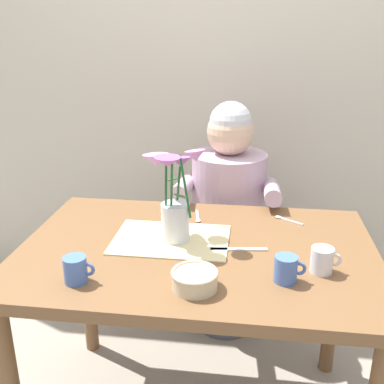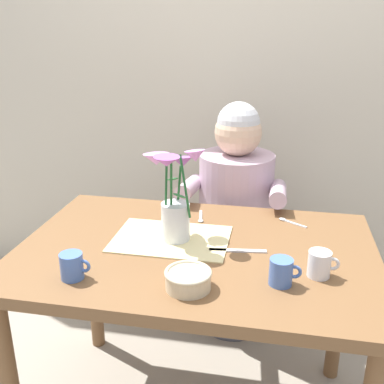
{
  "view_description": "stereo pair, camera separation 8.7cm",
  "coord_description": "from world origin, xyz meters",
  "px_view_note": "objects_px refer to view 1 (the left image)",
  "views": [
    {
      "loc": [
        0.16,
        -1.37,
        1.45
      ],
      "look_at": [
        -0.02,
        0.05,
        0.92
      ],
      "focal_mm": 42.67,
      "sensor_mm": 36.0,
      "label": 1
    },
    {
      "loc": [
        0.25,
        -1.35,
        1.45
      ],
      "look_at": [
        -0.02,
        0.05,
        0.92
      ],
      "focal_mm": 42.67,
      "sensor_mm": 36.0,
      "label": 2
    }
  ],
  "objects_px": {
    "tea_cup": "(286,269)",
    "seated_person": "(228,223)",
    "flower_vase": "(174,197)",
    "dinner_knife": "(239,250)",
    "ceramic_mug": "(76,270)",
    "coffee_cup": "(322,260)",
    "ceramic_bowl": "(195,279)"
  },
  "relations": [
    {
      "from": "ceramic_bowl",
      "to": "tea_cup",
      "type": "relative_size",
      "value": 1.46
    },
    {
      "from": "ceramic_bowl",
      "to": "ceramic_mug",
      "type": "bearing_deg",
      "value": -178.07
    },
    {
      "from": "seated_person",
      "to": "tea_cup",
      "type": "distance_m",
      "value": 0.85
    },
    {
      "from": "ceramic_bowl",
      "to": "tea_cup",
      "type": "height_order",
      "value": "tea_cup"
    },
    {
      "from": "dinner_knife",
      "to": "ceramic_mug",
      "type": "relative_size",
      "value": 2.04
    },
    {
      "from": "dinner_knife",
      "to": "ceramic_mug",
      "type": "distance_m",
      "value": 0.53
    },
    {
      "from": "seated_person",
      "to": "ceramic_bowl",
      "type": "height_order",
      "value": "seated_person"
    },
    {
      "from": "tea_cup",
      "to": "seated_person",
      "type": "bearing_deg",
      "value": 104.87
    },
    {
      "from": "ceramic_bowl",
      "to": "flower_vase",
      "type": "bearing_deg",
      "value": 110.08
    },
    {
      "from": "seated_person",
      "to": "dinner_knife",
      "type": "bearing_deg",
      "value": -81.68
    },
    {
      "from": "ceramic_bowl",
      "to": "tea_cup",
      "type": "distance_m",
      "value": 0.27
    },
    {
      "from": "ceramic_bowl",
      "to": "seated_person",
      "type": "bearing_deg",
      "value": 86.85
    },
    {
      "from": "ceramic_bowl",
      "to": "coffee_cup",
      "type": "bearing_deg",
      "value": 20.86
    },
    {
      "from": "ceramic_bowl",
      "to": "ceramic_mug",
      "type": "xyz_separation_m",
      "value": [
        -0.35,
        -0.01,
        0.01
      ]
    },
    {
      "from": "seated_person",
      "to": "coffee_cup",
      "type": "distance_m",
      "value": 0.82
    },
    {
      "from": "dinner_knife",
      "to": "coffee_cup",
      "type": "xyz_separation_m",
      "value": [
        0.25,
        -0.11,
        0.04
      ]
    },
    {
      "from": "coffee_cup",
      "to": "seated_person",
      "type": "bearing_deg",
      "value": 113.92
    },
    {
      "from": "ceramic_mug",
      "to": "tea_cup",
      "type": "xyz_separation_m",
      "value": [
        0.6,
        0.08,
        0.0
      ]
    },
    {
      "from": "ceramic_mug",
      "to": "coffee_cup",
      "type": "distance_m",
      "value": 0.73
    },
    {
      "from": "ceramic_bowl",
      "to": "coffee_cup",
      "type": "height_order",
      "value": "coffee_cup"
    },
    {
      "from": "seated_person",
      "to": "flower_vase",
      "type": "distance_m",
      "value": 0.68
    },
    {
      "from": "coffee_cup",
      "to": "flower_vase",
      "type": "bearing_deg",
      "value": 162.24
    },
    {
      "from": "tea_cup",
      "to": "coffee_cup",
      "type": "bearing_deg",
      "value": 31.52
    },
    {
      "from": "seated_person",
      "to": "coffee_cup",
      "type": "height_order",
      "value": "seated_person"
    },
    {
      "from": "dinner_knife",
      "to": "tea_cup",
      "type": "xyz_separation_m",
      "value": [
        0.14,
        -0.17,
        0.04
      ]
    },
    {
      "from": "flower_vase",
      "to": "tea_cup",
      "type": "relative_size",
      "value": 3.58
    },
    {
      "from": "flower_vase",
      "to": "dinner_knife",
      "type": "relative_size",
      "value": 1.75
    },
    {
      "from": "tea_cup",
      "to": "dinner_knife",
      "type": "bearing_deg",
      "value": 129.09
    },
    {
      "from": "ceramic_mug",
      "to": "ceramic_bowl",
      "type": "bearing_deg",
      "value": 1.93
    },
    {
      "from": "flower_vase",
      "to": "coffee_cup",
      "type": "relative_size",
      "value": 3.58
    },
    {
      "from": "seated_person",
      "to": "ceramic_mug",
      "type": "xyz_separation_m",
      "value": [
        -0.39,
        -0.88,
        0.22
      ]
    },
    {
      "from": "seated_person",
      "to": "ceramic_bowl",
      "type": "relative_size",
      "value": 8.35
    }
  ]
}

